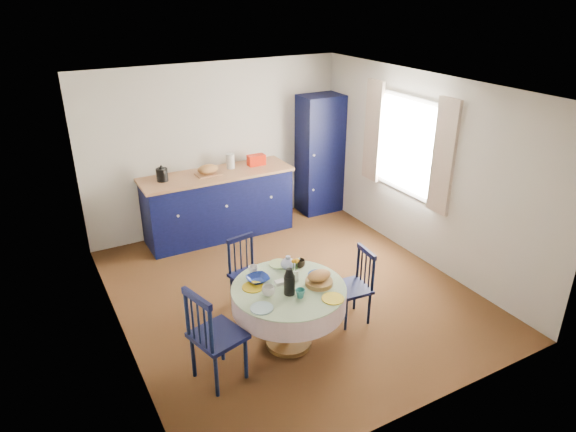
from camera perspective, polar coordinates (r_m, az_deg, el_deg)
name	(u,v)px	position (r m, az deg, el deg)	size (l,w,h in m)	color
floor	(290,291)	(6.44, 0.23, -8.33)	(4.50, 4.50, 0.00)	black
ceiling	(291,87)	(5.51, 0.28, 14.11)	(4.50, 4.50, 0.00)	white
wall_back	(217,148)	(7.79, -7.89, 7.51)	(4.00, 0.02, 2.50)	beige
wall_left	(111,236)	(5.27, -19.11, -2.11)	(0.02, 4.50, 2.50)	beige
wall_right	(423,170)	(6.99, 14.78, 4.95)	(0.02, 4.50, 2.50)	beige
window	(407,145)	(7.09, 13.10, 7.72)	(0.10, 1.74, 1.45)	white
kitchen_counter	(218,204)	(7.68, -7.75, 1.36)	(2.22, 0.70, 1.23)	black
pantry_cabinet	(320,155)	(8.38, 3.54, 6.82)	(0.68, 0.50, 1.92)	black
dining_table	(289,297)	(5.27, 0.16, -8.99)	(1.16, 1.16, 0.98)	brown
chair_left	(214,335)	(4.92, -8.23, -12.97)	(0.54, 0.55, 1.02)	black
chair_far	(248,273)	(5.97, -4.51, -6.33)	(0.44, 0.43, 0.87)	black
chair_right	(354,285)	(5.78, 7.40, -7.65)	(0.40, 0.42, 0.86)	black
mug_a	(268,291)	(5.06, -2.20, -8.31)	(0.13, 0.13, 0.10)	silver
mug_b	(300,294)	(5.02, 1.37, -8.61)	(0.10, 0.10, 0.09)	#307A75
mug_c	(300,263)	(5.53, 1.36, -5.29)	(0.11, 0.11, 0.09)	black
mug_d	(253,270)	(5.41, -3.90, -6.04)	(0.10, 0.10, 0.09)	silver
cobalt_bowl	(258,279)	(5.29, -3.37, -7.03)	(0.23, 0.23, 0.06)	navy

